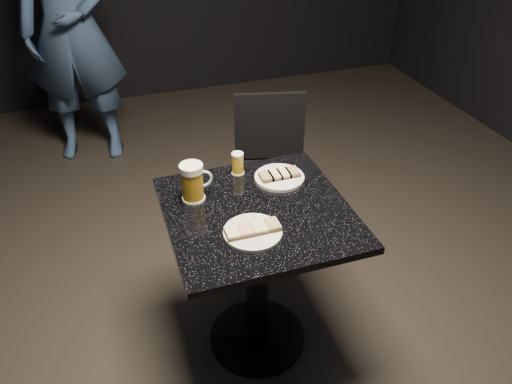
# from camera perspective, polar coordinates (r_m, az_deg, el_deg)

# --- Properties ---
(floor) EXTENTS (6.00, 6.00, 0.00)m
(floor) POSITION_cam_1_polar(r_m,az_deg,el_deg) (2.44, 0.16, -16.36)
(floor) COLOR black
(floor) RESTS_ON ground
(plate_large) EXTENTS (0.21, 0.21, 0.01)m
(plate_large) POSITION_cam_1_polar(r_m,az_deg,el_deg) (1.80, -0.38, -4.64)
(plate_large) COLOR silver
(plate_large) RESTS_ON table
(plate_small) EXTENTS (0.21, 0.21, 0.01)m
(plate_small) POSITION_cam_1_polar(r_m,az_deg,el_deg) (2.09, 2.68, 1.66)
(plate_small) COLOR silver
(plate_small) RESTS_ON table
(patron) EXTENTS (0.74, 0.56, 1.84)m
(patron) POSITION_cam_1_polar(r_m,az_deg,el_deg) (3.66, -20.38, 17.08)
(patron) COLOR navy
(patron) RESTS_ON floor
(table) EXTENTS (0.70, 0.70, 0.75)m
(table) POSITION_cam_1_polar(r_m,az_deg,el_deg) (2.07, 0.18, -7.44)
(table) COLOR black
(table) RESTS_ON floor
(beer_mug) EXTENTS (0.13, 0.09, 0.16)m
(beer_mug) POSITION_cam_1_polar(r_m,az_deg,el_deg) (1.95, -7.22, 1.13)
(beer_mug) COLOR white
(beer_mug) RESTS_ON table
(beer_tumbler) EXTENTS (0.06, 0.06, 0.10)m
(beer_tumbler) POSITION_cam_1_polar(r_m,az_deg,el_deg) (2.11, -2.10, 3.27)
(beer_tumbler) COLOR silver
(beer_tumbler) RESTS_ON table
(chair) EXTENTS (0.46, 0.46, 0.86)m
(chair) POSITION_cam_1_polar(r_m,az_deg,el_deg) (2.68, 1.74, 3.16)
(chair) COLOR black
(chair) RESTS_ON floor
(canapes_on_plate_large) EXTENTS (0.20, 0.07, 0.02)m
(canapes_on_plate_large) POSITION_cam_1_polar(r_m,az_deg,el_deg) (1.79, -0.38, -4.23)
(canapes_on_plate_large) COLOR #4C3521
(canapes_on_plate_large) RESTS_ON plate_large
(canapes_on_plate_small) EXTENTS (0.17, 0.07, 0.02)m
(canapes_on_plate_small) POSITION_cam_1_polar(r_m,az_deg,el_deg) (2.08, 2.70, 2.03)
(canapes_on_plate_small) COLOR #4C3521
(canapes_on_plate_small) RESTS_ON plate_small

